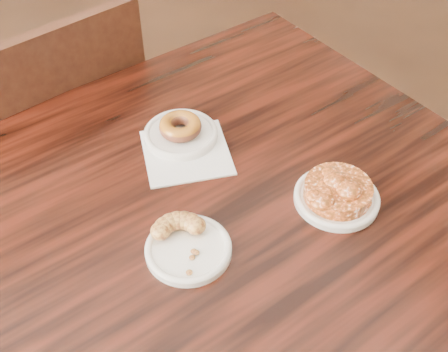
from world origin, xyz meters
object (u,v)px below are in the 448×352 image
apple_fritter (338,188)px  cruller_fragment (188,241)px  cafe_table (235,319)px  chair_far (57,146)px  glazed_donut (180,126)px

apple_fritter → cruller_fragment: bearing=172.4°
cafe_table → chair_far: chair_far is taller
cruller_fragment → chair_far: bearing=92.9°
chair_far → apple_fritter: 0.89m
cafe_table → chair_far: bearing=98.1°
cafe_table → apple_fritter: size_ratio=6.19×
cafe_table → chair_far: 0.70m
chair_far → cafe_table: bearing=93.7°
glazed_donut → apple_fritter: 0.33m
chair_far → glazed_donut: (0.16, -0.46, 0.33)m
apple_fritter → cruller_fragment: 0.28m
cafe_table → chair_far: (-0.16, 0.68, 0.08)m
chair_far → apple_fritter: size_ratio=5.58×
cafe_table → cruller_fragment: (-0.12, -0.04, 0.40)m
chair_far → cruller_fragment: 0.79m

